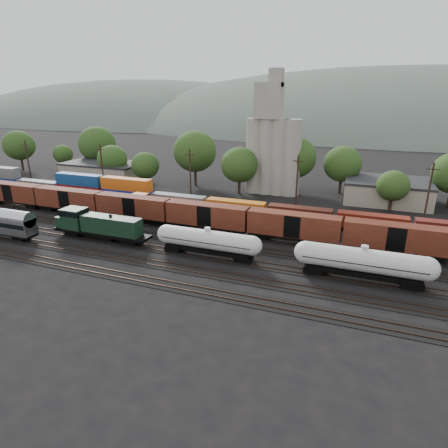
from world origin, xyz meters
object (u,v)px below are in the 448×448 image
(green_locomotive, at_px, (96,224))
(orange_locomotive, at_px, (157,205))
(tank_car_a, at_px, (208,241))
(grain_silo, at_px, (272,148))

(green_locomotive, height_order, orange_locomotive, green_locomotive)
(green_locomotive, xyz_separation_m, orange_locomotive, (3.00, 15.00, -0.40))
(green_locomotive, distance_m, tank_car_a, 20.48)
(green_locomotive, relative_size, tank_car_a, 1.06)
(green_locomotive, xyz_separation_m, grain_silo, (20.12, 41.00, 8.57))
(green_locomotive, bearing_deg, orange_locomotive, 78.67)
(tank_car_a, height_order, grain_silo, grain_silo)
(tank_car_a, distance_m, orange_locomotive, 23.03)
(grain_silo, bearing_deg, green_locomotive, -116.14)
(orange_locomotive, bearing_deg, green_locomotive, -101.33)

